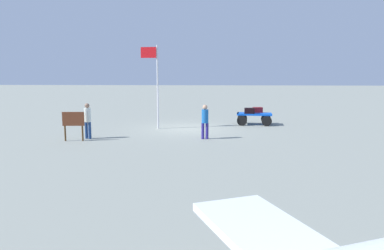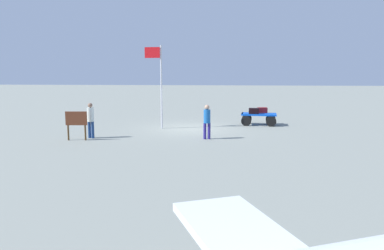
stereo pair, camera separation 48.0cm
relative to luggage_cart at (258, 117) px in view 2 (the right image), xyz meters
The scene contains 8 objects.
ground_plane 4.35m from the luggage_cart, 23.95° to the left, with size 120.00×120.00×0.00m, color gray.
luggage_cart is the anchor object (origin of this frame).
suitcase_tan 0.53m from the luggage_cart, 35.82° to the left, with size 0.59×0.36×0.34m.
suitcase_maroon 0.56m from the luggage_cart, 127.20° to the right, with size 0.60×0.43×0.32m.
worker_lead 5.66m from the luggage_cart, 59.28° to the left, with size 0.34×0.34×1.64m.
worker_trailing 9.86m from the luggage_cart, 30.76° to the left, with size 0.41×0.41×1.70m.
flagpole 6.36m from the luggage_cart, 17.25° to the left, with size 0.97×0.15×4.60m.
signboard 10.57m from the luggage_cart, 32.26° to the left, with size 1.00×0.13×1.35m.
Camera 2 is at (-1.75, 20.56, 3.26)m, focal length 34.90 mm.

